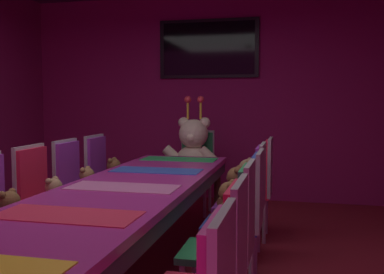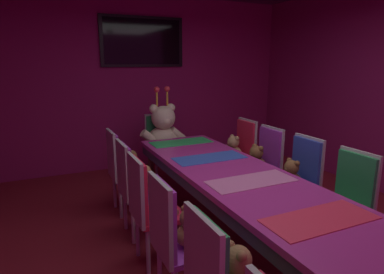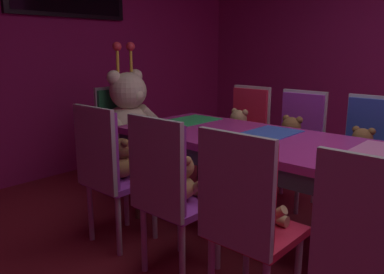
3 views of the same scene
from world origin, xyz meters
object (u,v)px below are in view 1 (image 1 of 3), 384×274
(chair_left_4, at_px, (73,182))
(teddy_right_5, at_px, (247,177))
(chair_right_4, at_px, (253,189))
(teddy_left_3, at_px, (55,197))
(teddy_left_5, at_px, (114,174))
(chair_left_3, at_px, (38,193))
(chair_left_5, at_px, (101,172))
(teddy_right_3, at_px, (229,204))
(chair_right_1, at_px, (222,264))
(teddy_right_4, at_px, (236,188))
(chair_right_3, at_px, (249,205))
(banquet_table, at_px, (123,199))
(teddy_left_4, at_px, (88,184))
(throne_chair, at_px, (196,163))
(teddy_left_2, at_px, (10,214))
(chair_right_2, at_px, (236,228))
(king_teddy_bear, at_px, (193,151))
(chair_right_5, at_px, (262,178))
(wall_tv, at_px, (209,49))

(chair_left_4, relative_size, teddy_right_5, 2.86)
(chair_left_4, relative_size, chair_right_4, 1.00)
(teddy_left_3, bearing_deg, teddy_left_5, 88.38)
(chair_left_3, relative_size, teddy_left_3, 3.40)
(chair_left_5, height_order, teddy_right_3, chair_left_5)
(chair_right_1, relative_size, chair_right_4, 1.00)
(teddy_left_5, relative_size, teddy_right_4, 0.89)
(chair_right_3, distance_m, teddy_right_4, 0.60)
(banquet_table, bearing_deg, chair_left_4, 134.45)
(chair_right_1, bearing_deg, teddy_left_4, -48.72)
(chair_left_3, relative_size, throne_chair, 1.00)
(teddy_left_2, height_order, teddy_left_3, teddy_left_2)
(chair_right_2, xyz_separation_m, teddy_right_5, (-0.12, 1.76, 0.00))
(chair_right_1, distance_m, throne_chair, 3.36)
(banquet_table, bearing_deg, chair_right_3, 19.56)
(teddy_left_3, height_order, teddy_right_4, teddy_right_4)
(chair_right_4, distance_m, teddy_right_4, 0.15)
(chair_right_2, distance_m, chair_right_3, 0.61)
(teddy_left_4, distance_m, chair_right_4, 1.51)
(teddy_left_5, relative_size, teddy_right_5, 0.89)
(teddy_right_5, bearing_deg, teddy_left_5, 0.46)
(chair_right_2, bearing_deg, chair_left_5, -46.64)
(chair_right_1, xyz_separation_m, teddy_right_3, (-0.15, 1.20, -0.01))
(king_teddy_bear, bearing_deg, teddy_left_4, -27.36)
(teddy_right_3, bearing_deg, teddy_left_4, -21.68)
(chair_right_3, xyz_separation_m, chair_right_5, (0.01, 1.15, 0.00))
(teddy_right_4, height_order, king_teddy_bear, king_teddy_bear)
(teddy_left_2, xyz_separation_m, teddy_left_4, (0.01, 1.12, -0.00))
(chair_right_5, bearing_deg, teddy_right_4, 72.39)
(teddy_left_5, xyz_separation_m, teddy_right_4, (1.35, -0.56, 0.02))
(chair_right_4, relative_size, teddy_right_5, 2.86)
(teddy_left_2, xyz_separation_m, teddy_right_4, (1.37, 1.15, 0.02))
(chair_left_5, bearing_deg, teddy_left_4, -77.39)
(chair_left_4, relative_size, wall_tv, 0.73)
(teddy_left_3, distance_m, king_teddy_bear, 2.02)
(chair_left_3, distance_m, teddy_left_5, 1.14)
(teddy_left_5, relative_size, throne_chair, 0.31)
(banquet_table, height_order, chair_right_5, chair_right_5)
(chair_left_5, distance_m, chair_right_3, 2.01)
(teddy_left_5, relative_size, chair_right_2, 0.31)
(teddy_right_4, height_order, chair_right_5, chair_right_5)
(throne_chair, relative_size, wall_tv, 0.73)
(king_teddy_bear, bearing_deg, teddy_right_3, 20.26)
(chair_left_4, relative_size, chair_right_2, 1.00)
(teddy_left_3, distance_m, chair_left_5, 1.13)
(teddy_right_5, bearing_deg, teddy_left_4, 23.10)
(banquet_table, height_order, chair_left_5, chair_left_5)
(teddy_left_4, distance_m, teddy_right_3, 1.49)
(chair_right_1, height_order, throne_chair, same)
(chair_left_4, distance_m, chair_right_2, 2.03)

